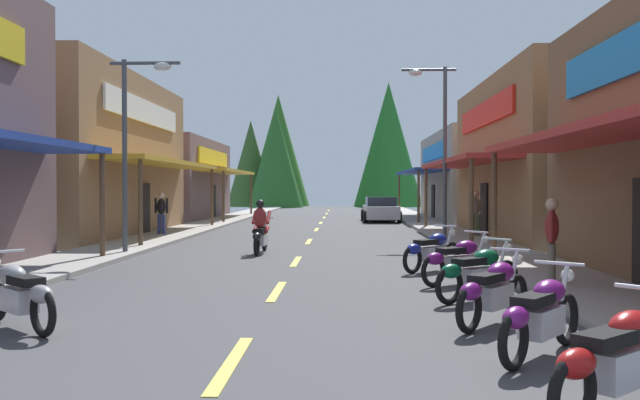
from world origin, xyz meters
TOP-DOWN VIEW (x-y plane):
  - ground at (0.00, 26.86)m, footprint 9.06×83.72m
  - sidewalk_left at (-5.63, 26.86)m, footprint 2.20×83.72m
  - sidewalk_right at (5.63, 26.86)m, footprint 2.20×83.72m
  - centerline_dashes at (0.00, 28.21)m, footprint 0.16×57.12m
  - storefront_left_middle at (-10.55, 26.98)m, footprint 9.50×13.23m
  - storefront_left_far at (-9.80, 41.18)m, footprint 8.03×12.37m
  - storefront_right_middle at (9.90, 26.64)m, footprint 8.20×12.95m
  - storefront_right_far at (9.90, 41.47)m, footprint 8.22×13.90m
  - streetlamp_left at (-4.62, 19.11)m, footprint 1.98×0.30m
  - streetlamp_right at (4.65, 25.06)m, footprint 1.98×0.30m
  - motorcycle_parked_right_1 at (3.54, 6.08)m, footprint 1.67×1.49m
  - motorcycle_parked_right_2 at (3.45, 8.01)m, footprint 1.41×1.74m
  - motorcycle_parked_right_3 at (3.32, 9.79)m, footprint 1.39×1.75m
  - motorcycle_parked_right_4 at (3.51, 11.85)m, footprint 1.71×1.44m
  - motorcycle_parked_right_5 at (3.51, 13.78)m, footprint 1.72×1.43m
  - motorcycle_parked_right_6 at (3.26, 15.85)m, footprint 1.55×1.61m
  - motorcycle_parked_left_2 at (-3.16, 9.29)m, footprint 1.68×1.49m
  - rider_cruising_lead at (-1.18, 19.79)m, footprint 0.60×2.14m
  - pedestrian_browsing at (-5.87, 26.33)m, footprint 0.56×0.32m
  - pedestrian_waiting at (5.16, 13.18)m, footprint 0.37×0.54m
  - pedestrian_strolling at (6.20, 25.76)m, footprint 0.57×0.30m
  - parked_car_curbside at (3.33, 38.38)m, footprint 2.13×4.34m
  - treeline_backdrop at (-1.05, 69.69)m, footprint 20.19×11.58m

SIDE VIEW (x-z plane):
  - ground at x=0.00m, z-range -0.10..0.00m
  - centerline_dashes at x=0.00m, z-range 0.00..0.01m
  - sidewalk_left at x=-5.63m, z-range 0.00..0.12m
  - sidewalk_right at x=5.63m, z-range 0.00..0.12m
  - motorcycle_parked_right_1 at x=3.54m, z-range -0.03..1.01m
  - motorcycle_parked_right_2 at x=3.45m, z-range -0.03..1.01m
  - motorcycle_parked_right_3 at x=3.32m, z-range -0.03..1.01m
  - motorcycle_parked_right_4 at x=3.51m, z-range -0.03..1.01m
  - motorcycle_parked_right_5 at x=3.51m, z-range -0.03..1.01m
  - motorcycle_parked_right_6 at x=3.26m, z-range -0.03..1.01m
  - motorcycle_parked_left_2 at x=-3.16m, z-range -0.03..1.01m
  - rider_cruising_lead at x=-1.18m, z-range -0.13..1.44m
  - parked_car_curbside at x=3.33m, z-range -0.01..1.39m
  - pedestrian_waiting at x=5.16m, z-range 0.14..1.86m
  - pedestrian_browsing at x=-5.87m, z-range 0.14..1.89m
  - pedestrian_strolling at x=6.20m, z-range 0.16..1.97m
  - storefront_left_far at x=-9.80m, z-range 0.01..4.82m
  - storefront_right_far at x=9.90m, z-range 0.00..5.22m
  - storefront_right_middle at x=9.90m, z-range 0.00..6.12m
  - storefront_left_middle at x=-10.55m, z-range 0.00..6.35m
  - streetlamp_left at x=-4.62m, z-range 0.88..6.40m
  - streetlamp_right at x=4.65m, z-range 0.93..7.25m
  - treeline_backdrop at x=-1.05m, z-range -0.87..11.77m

